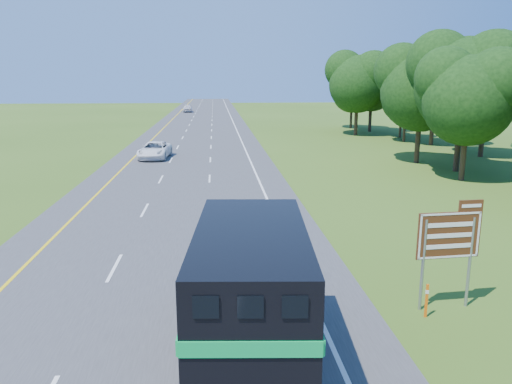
% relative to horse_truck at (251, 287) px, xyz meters
% --- Properties ---
extents(road, '(15.00, 260.00, 0.04)m').
position_rel_horse_truck_xyz_m(road, '(-3.17, 46.06, -2.08)').
color(road, '#38383A').
rests_on(road, ground).
extents(lane_markings, '(11.15, 260.00, 0.01)m').
position_rel_horse_truck_xyz_m(lane_markings, '(-3.17, 46.06, -2.05)').
color(lane_markings, yellow).
rests_on(lane_markings, road).
extents(horse_truck, '(3.34, 8.87, 3.85)m').
position_rel_horse_truck_xyz_m(horse_truck, '(0.00, 0.00, 0.00)').
color(horse_truck, black).
rests_on(horse_truck, road).
extents(white_suv, '(3.00, 5.78, 1.55)m').
position_rel_horse_truck_xyz_m(white_suv, '(-6.58, 35.40, -1.28)').
color(white_suv, white).
rests_on(white_suv, road).
extents(far_car, '(2.27, 5.18, 1.74)m').
position_rel_horse_truck_xyz_m(far_car, '(-6.87, 101.82, -1.19)').
color(far_car, silver).
rests_on(far_car, road).
extents(exit_sign, '(2.17, 0.24, 3.68)m').
position_rel_horse_truck_xyz_m(exit_sign, '(6.63, 2.58, 0.29)').
color(exit_sign, gray).
rests_on(exit_sign, ground).
extents(delineator, '(0.09, 0.05, 1.13)m').
position_rel_horse_truck_xyz_m(delineator, '(5.73, 1.98, -1.49)').
color(delineator, '#F8600D').
rests_on(delineator, ground).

